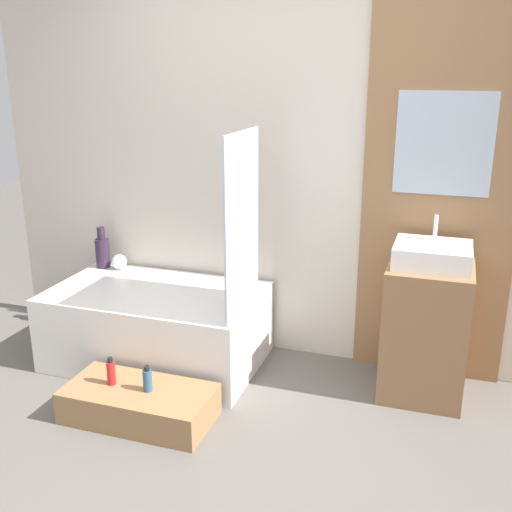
% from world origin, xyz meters
% --- Properties ---
extents(ground_plane, '(12.00, 12.00, 0.00)m').
position_xyz_m(ground_plane, '(0.00, 0.00, 0.00)').
color(ground_plane, '#605B56').
extents(wall_tiled_back, '(4.20, 0.06, 2.60)m').
position_xyz_m(wall_tiled_back, '(0.00, 1.58, 1.30)').
color(wall_tiled_back, beige).
rests_on(wall_tiled_back, ground_plane).
extents(wall_wood_accent, '(0.88, 0.04, 2.60)m').
position_xyz_m(wall_wood_accent, '(0.83, 1.53, 1.31)').
color(wall_wood_accent, '#8E6642').
rests_on(wall_wood_accent, ground_plane).
extents(bathtub, '(1.31, 0.80, 0.48)m').
position_xyz_m(bathtub, '(-0.81, 1.13, 0.24)').
color(bathtub, white).
rests_on(bathtub, ground_plane).
extents(glass_shower_screen, '(0.01, 0.53, 1.02)m').
position_xyz_m(glass_shower_screen, '(-0.19, 1.02, 0.99)').
color(glass_shower_screen, silver).
rests_on(glass_shower_screen, bathtub).
extents(wooden_step_bench, '(0.80, 0.40, 0.18)m').
position_xyz_m(wooden_step_bench, '(-0.60, 0.49, 0.09)').
color(wooden_step_bench, '#997047').
rests_on(wooden_step_bench, ground_plane).
extents(vanity_cabinet, '(0.46, 0.48, 0.78)m').
position_xyz_m(vanity_cabinet, '(0.83, 1.27, 0.39)').
color(vanity_cabinet, '#8E6642').
rests_on(vanity_cabinet, ground_plane).
extents(sink, '(0.41, 0.35, 0.26)m').
position_xyz_m(sink, '(0.83, 1.27, 0.84)').
color(sink, white).
rests_on(sink, vanity_cabinet).
extents(vase_tall_dark, '(0.10, 0.10, 0.29)m').
position_xyz_m(vase_tall_dark, '(-1.37, 1.43, 0.60)').
color(vase_tall_dark, '#2D1E33').
rests_on(vase_tall_dark, bathtub).
extents(vase_round_light, '(0.10, 0.10, 0.10)m').
position_xyz_m(vase_round_light, '(-1.24, 1.43, 0.54)').
color(vase_round_light, white).
rests_on(vase_round_light, bathtub).
extents(bottle_soap_primary, '(0.05, 0.05, 0.16)m').
position_xyz_m(bottle_soap_primary, '(-0.76, 0.49, 0.25)').
color(bottle_soap_primary, red).
rests_on(bottle_soap_primary, wooden_step_bench).
extents(bottle_soap_secondary, '(0.05, 0.05, 0.14)m').
position_xyz_m(bottle_soap_secondary, '(-0.54, 0.49, 0.24)').
color(bottle_soap_secondary, '#2D567A').
rests_on(bottle_soap_secondary, wooden_step_bench).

